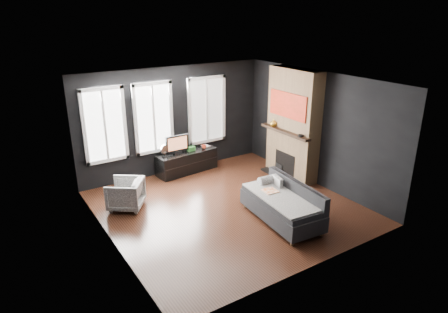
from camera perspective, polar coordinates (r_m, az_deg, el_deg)
floor at (r=8.62m, az=0.52°, el=-7.27°), size 5.00×5.00×0.00m
ceiling at (r=7.74m, az=0.59°, el=10.71°), size 5.00×5.00×0.00m
wall_back at (r=10.17m, az=-7.22°, el=5.13°), size 5.00×0.02×2.70m
wall_left at (r=7.11m, az=-16.56°, el=-2.41°), size 0.02×5.00×2.70m
wall_right at (r=9.62m, az=13.14°, el=3.85°), size 0.02×5.00×2.70m
windows at (r=9.73m, az=-9.81°, el=10.52°), size 4.00×0.16×1.76m
fireplace at (r=9.89m, az=9.86°, el=4.55°), size 0.70×1.62×2.70m
sofa at (r=8.02m, az=8.23°, el=-6.55°), size 1.08×1.92×0.79m
stripe_pillow at (r=8.38m, az=7.65°, el=-3.96°), size 0.15×0.35×0.34m
armchair at (r=8.71m, az=-13.90°, el=-5.03°), size 0.92×0.93×0.70m
media_console at (r=10.37m, az=-5.34°, el=-0.74°), size 1.65×0.67×0.55m
monitor at (r=10.08m, az=-6.72°, el=1.89°), size 0.61×0.13×0.54m
desk_fan at (r=9.90m, az=-8.53°, el=0.81°), size 0.30×0.30×0.33m
mug at (r=10.46m, az=-2.89°, el=1.47°), size 0.14×0.12×0.12m
book at (r=10.57m, az=-3.01°, el=1.99°), size 0.16×0.04×0.22m
storage_box at (r=10.31m, az=-4.72°, el=1.11°), size 0.20×0.14×0.11m
mantel_vase at (r=10.07m, az=7.07°, el=4.80°), size 0.23×0.24×0.18m
mantel_clock at (r=9.37m, az=10.94°, el=2.96°), size 0.17×0.17×0.04m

